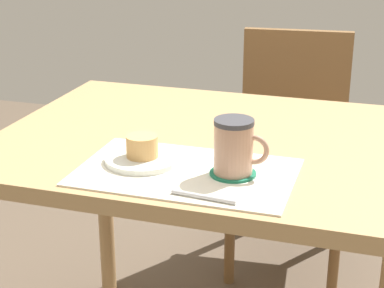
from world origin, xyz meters
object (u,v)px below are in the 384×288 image
Objects in this scene: wooden_chair at (291,137)px; pastry_plate at (143,159)px; dining_table at (211,171)px; coffee_mug at (235,146)px; pastry at (142,146)px.

wooden_chair is 5.09× the size of pastry_plate.
wooden_chair is at bearing 84.01° from dining_table.
pastry_plate is 0.21m from coffee_mug.
pastry_plate is at bearing 177.46° from coffee_mug.
wooden_chair is (0.08, 0.77, -0.17)m from dining_table.
pastry is 0.21m from coffee_mug.
pastry_plate is (-0.10, -0.20, 0.10)m from dining_table.
dining_table is 0.29m from coffee_mug.
wooden_chair is 12.13× the size of pastry.
pastry is at bearing 177.46° from coffee_mug.
coffee_mug is (0.20, -0.01, 0.06)m from pastry_plate.
pastry reaches higher than pastry_plate.
coffee_mug is at bearing -62.94° from dining_table.
pastry reaches higher than dining_table.
pastry is 0.60× the size of coffee_mug.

